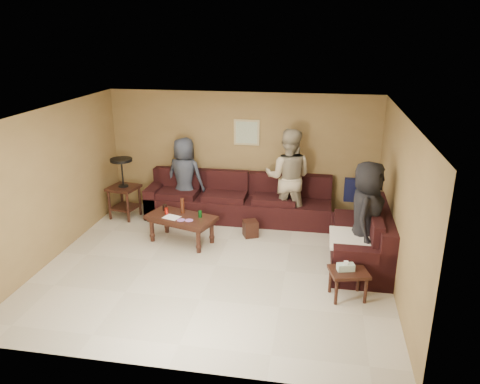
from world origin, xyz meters
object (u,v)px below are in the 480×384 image
Objects in this scene: coffee_table at (181,220)px; person_left at (185,177)px; sectional_sofa at (275,216)px; waste_bin at (250,229)px; person_middle at (288,177)px; side_table_right at (348,274)px; end_table_left at (124,187)px; person_right at (366,216)px.

coffee_table is 0.83× the size of person_left.
person_left reaches higher than sectional_sofa.
sectional_sofa is 15.34× the size of waste_bin.
sectional_sofa is at bearing 71.85° from person_middle.
side_table_right is 2.86m from person_middle.
sectional_sofa is 2.07m from person_left.
end_table_left reaches higher than side_table_right.
person_right is (0.28, 1.02, 0.50)m from side_table_right.
person_middle is (0.62, 0.74, 0.80)m from waste_bin.
person_right is at bearing -15.89° from end_table_left.
person_left is at bearing 0.36° from person_middle.
coffee_table is (-1.62, -0.74, 0.10)m from sectional_sofa.
person_middle is at bearing 50.01° from waste_bin.
end_table_left is at bearing 7.79° from person_middle.
person_middle is at bearing 4.25° from end_table_left.
end_table_left is (-1.49, 0.96, 0.22)m from coffee_table.
side_table_right is 1.18m from person_right.
person_middle is 2.07m from person_right.
coffee_table is 1.41m from person_left.
end_table_left is 4.10× the size of waste_bin.
person_right is at bearing 164.87° from person_left.
person_middle reaches higher than sectional_sofa.
end_table_left is 0.76× the size of person_left.
end_table_left is 2.02× the size of side_table_right.
person_right is at bearing -22.81° from waste_bin.
person_left is (-1.49, 0.86, 0.66)m from waste_bin.
person_right is at bearing 74.51° from side_table_right.
coffee_table is 1.30m from waste_bin.
end_table_left is at bearing 175.99° from sectional_sofa.
person_left is at bearing 17.01° from end_table_left.
person_right is at bearing -6.58° from coffee_table.
person_middle is at bearing 33.65° from coffee_table.
coffee_table is at bearing -32.77° from end_table_left.
side_table_right is 2.03× the size of waste_bin.
side_table_right is 2.51m from waste_bin.
side_table_right is 0.35× the size of person_right.
waste_bin is (-0.44, -0.28, -0.17)m from sectional_sofa.
coffee_table is at bearing -155.51° from sectional_sofa.
coffee_table is at bearing 113.78° from person_left.
person_left is at bearing 139.53° from side_table_right.
person_right is (3.16, -0.36, 0.45)m from coffee_table.
waste_bin is (1.19, 0.46, -0.28)m from coffee_table.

